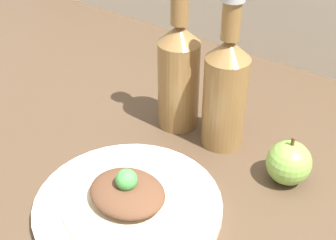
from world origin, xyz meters
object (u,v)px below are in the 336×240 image
object	(u,v)px
plate	(128,205)
plated_food	(127,194)
cider_bottle_left	(179,73)
cider_bottle_right	(228,90)
apple	(289,163)

from	to	relation	value
plate	plated_food	bearing A→B (deg)	90.00
cider_bottle_left	cider_bottle_right	xyz separation A→B (cm)	(9.81, 0.00, 0.00)
apple	cider_bottle_right	bearing A→B (deg)	168.74
apple	cider_bottle_left	bearing A→B (deg)	173.55
plated_food	apple	size ratio (longest dim) A/B	2.28
cider_bottle_right	plated_food	bearing A→B (deg)	-97.16
plate	cider_bottle_right	xyz separation A→B (cm)	(2.79, 22.26, 9.57)
plate	cider_bottle_right	distance (cm)	24.39
cider_bottle_right	apple	world-z (taller)	cider_bottle_right
plated_food	apple	distance (cm)	25.17
plate	apple	size ratio (longest dim) A/B	3.27
cider_bottle_left	apple	world-z (taller)	cider_bottle_left
plate	apple	distance (cm)	25.29
plate	apple	bearing A→B (deg)	51.49
cider_bottle_right	apple	size ratio (longest dim) A/B	3.20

